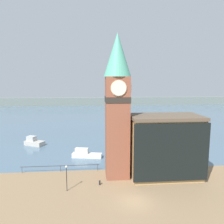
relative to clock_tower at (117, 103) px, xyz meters
name	(u,v)px	position (x,y,z in m)	size (l,w,h in m)	color
ground_plane	(135,202)	(1.47, -7.98, -12.08)	(160.00, 160.00, 0.00)	#846B4C
water	(105,115)	(1.47, 62.61, -12.08)	(160.00, 120.00, 0.00)	slate
far_shoreline	(102,101)	(1.47, 102.61, -9.58)	(180.00, 3.00, 5.00)	slate
pier_railing	(60,166)	(-9.53, 2.36, -11.11)	(13.38, 0.08, 1.09)	#333338
clock_tower	(117,103)	(0.00, 0.00, 0.00)	(4.21, 4.21, 22.70)	brown
pier_building	(165,146)	(7.70, -0.79, -7.02)	(11.38, 6.44, 10.06)	tan
boat_near	(86,154)	(-5.46, 9.02, -11.38)	(6.17, 2.49, 1.93)	silver
boat_far	(34,142)	(-18.23, 18.73, -11.29)	(5.14, 4.07, 2.16)	#B7B2A8
mooring_bollard_near	(100,182)	(-2.95, -3.00, -11.67)	(0.26, 0.26, 0.74)	black
lamp_post	(66,173)	(-7.64, -4.38, -9.44)	(0.32, 0.32, 3.75)	black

